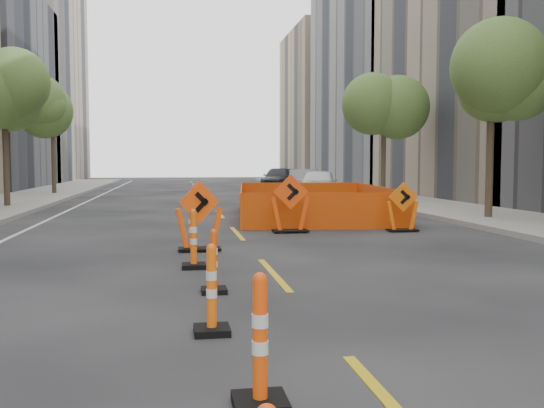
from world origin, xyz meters
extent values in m
plane|color=black|center=(0.00, 0.00, 0.00)|extent=(140.00, 140.00, 0.00)
cube|color=gray|center=(9.00, 12.00, 0.07)|extent=(4.00, 90.00, 0.15)
cube|color=gray|center=(-17.00, 55.60, 10.00)|extent=(12.00, 20.00, 20.00)
cube|color=gray|center=(17.00, 23.80, 7.00)|extent=(12.00, 16.00, 14.00)
cube|color=gray|center=(17.00, 40.20, 10.00)|extent=(12.00, 18.00, 20.00)
cube|color=tan|center=(17.00, 58.60, 8.00)|extent=(12.00, 14.00, 16.00)
cylinder|color=#382B1E|center=(-8.40, 20.00, 1.57)|extent=(0.24, 0.24, 3.15)
sphere|color=#36652B|center=(-8.40, 20.00, 4.55)|extent=(2.80, 2.80, 2.80)
cylinder|color=#382B1E|center=(-8.40, 30.00, 1.57)|extent=(0.24, 0.24, 3.15)
sphere|color=#36652B|center=(-8.40, 30.00, 4.55)|extent=(2.80, 2.80, 2.80)
cylinder|color=#382B1E|center=(8.40, 12.00, 1.57)|extent=(0.24, 0.24, 3.15)
sphere|color=#36652B|center=(8.40, 12.00, 4.55)|extent=(2.80, 2.80, 2.80)
cylinder|color=#382B1E|center=(8.40, 22.00, 1.57)|extent=(0.24, 0.24, 3.15)
sphere|color=#36652B|center=(8.40, 22.00, 4.55)|extent=(2.80, 2.80, 2.80)
imported|color=white|center=(5.48, 23.25, 0.79)|extent=(3.12, 4.99, 1.58)
imported|color=gray|center=(5.85, 28.43, 0.74)|extent=(2.77, 4.77, 1.49)
imported|color=black|center=(5.63, 35.58, 0.74)|extent=(3.41, 5.44, 1.47)
camera|label=1|loc=(-1.69, -6.16, 1.93)|focal=40.00mm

